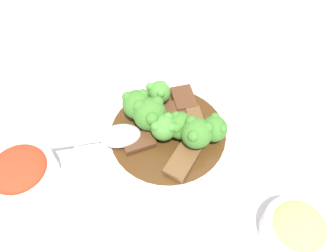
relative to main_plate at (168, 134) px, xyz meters
The scene contains 18 objects.
ground_plane 0.01m from the main_plate, ahead, with size 4.00×4.00×0.00m, color silver.
main_plate is the anchor object (origin of this frame).
beef_strip_0 0.06m from the main_plate, ahead, with size 0.07×0.07×0.01m.
beef_strip_1 0.05m from the main_plate, 89.04° to the left, with size 0.07×0.03×0.01m.
beef_strip_2 0.04m from the main_plate, 149.84° to the left, with size 0.05×0.06×0.01m.
beef_strip_3 0.07m from the main_plate, 142.91° to the left, with size 0.05×0.04×0.01m.
beef_strip_4 0.05m from the main_plate, 78.34° to the right, with size 0.04×0.05×0.01m.
broccoli_floret_0 0.07m from the main_plate, 136.19° to the right, with size 0.05×0.05×0.05m.
broccoli_floret_1 0.04m from the main_plate, 44.02° to the right, with size 0.04×0.04×0.05m.
broccoli_floret_2 0.04m from the main_plate, 59.69° to the left, with size 0.04×0.04×0.05m.
broccoli_floret_3 0.05m from the main_plate, 129.04° to the right, with size 0.05×0.05×0.06m.
broccoli_floret_4 0.08m from the main_plate, 66.72° to the left, with size 0.04×0.04×0.05m.
broccoli_floret_5 0.07m from the main_plate, 44.47° to the left, with size 0.05×0.05×0.06m.
broccoli_floret_6 0.07m from the main_plate, behind, with size 0.04×0.04×0.05m.
serving_spoon 0.09m from the main_plate, 94.02° to the right, with size 0.05×0.20×0.01m.
side_bowl_kimchi 0.24m from the main_plate, 84.38° to the right, with size 0.11×0.11×0.05m.
side_bowl_appetizer 0.24m from the main_plate, 32.79° to the left, with size 0.09×0.09×0.05m.
sauce_dish 0.22m from the main_plate, 169.64° to the right, with size 0.06×0.06×0.01m.
Camera 1 is at (0.30, -0.07, 0.47)m, focal length 35.00 mm.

